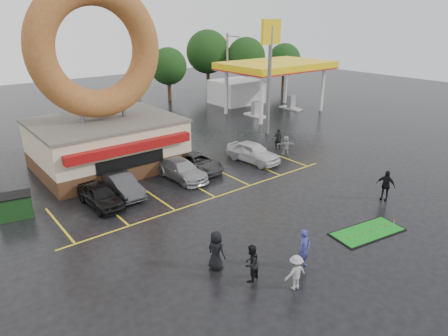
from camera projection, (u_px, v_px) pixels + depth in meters
ground at (251, 217)px, 23.11m from camera, size 120.00×120.00×0.00m
donut_shop at (103, 109)px, 29.24m from camera, size 10.20×8.70×13.50m
gas_station at (258, 78)px, 48.70m from camera, size 12.30×13.65×5.90m
shell_sign at (270, 56)px, 36.78m from camera, size 2.20×0.36×10.60m
streetlight_mid at (139, 82)px, 38.99m from camera, size 0.40×2.21×9.00m
streetlight_right at (228, 71)px, 46.70m from camera, size 0.40×2.21×9.00m
tree_far_a at (246, 57)px, 58.27m from camera, size 5.60×5.60×8.00m
tree_far_b at (284, 60)px, 60.53m from camera, size 4.90×4.90×7.00m
tree_far_c at (208, 52)px, 58.63m from camera, size 6.30×6.30×9.00m
tree_far_d at (168, 66)px, 52.99m from camera, size 4.90×4.90×7.00m
car_black at (100, 196)px, 24.20m from camera, size 1.83×4.08×1.36m
car_dgrey at (122, 185)px, 25.69m from camera, size 1.45×4.16×1.37m
car_silver at (182, 170)px, 28.27m from camera, size 2.10×4.76×1.36m
car_grey at (198, 162)px, 29.82m from camera, size 2.39×4.61×1.24m
car_white at (253, 152)px, 31.55m from camera, size 2.41×4.81×1.57m
person_blue at (304, 249)px, 18.18m from camera, size 0.74×0.51×1.94m
person_blackjkt at (251, 263)px, 17.30m from camera, size 1.00×0.88×1.73m
person_hoodie at (296, 272)px, 16.80m from camera, size 1.12×0.77×1.60m
person_bystander at (216, 250)px, 18.08m from camera, size 0.81×1.05×1.90m
person_cameraman at (386, 185)px, 24.94m from camera, size 0.76×1.23×1.95m
person_walker_near at (286, 145)px, 33.10m from camera, size 1.53×1.18×1.62m
person_walker_far at (278, 139)px, 34.54m from camera, size 0.78×0.69×1.80m
dumpster at (15, 206)px, 22.90m from camera, size 2.01×1.55×1.30m
putting_green at (367, 232)px, 21.44m from camera, size 4.36×2.45×0.52m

